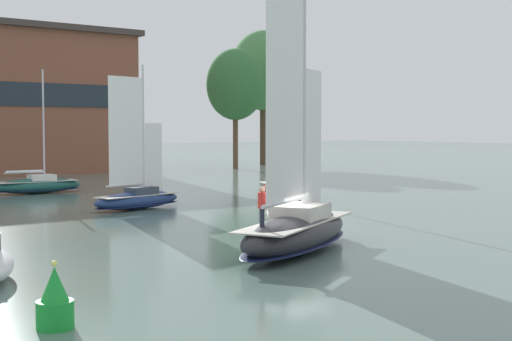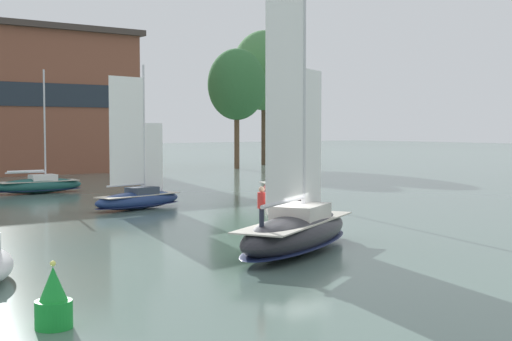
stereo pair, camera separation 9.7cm
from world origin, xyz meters
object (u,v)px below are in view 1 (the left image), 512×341
Objects in this scene: tree_shore_left at (235,85)px; sailboat_moored_near_marina at (299,166)px; sailboat_main at (297,227)px; channel_buoy at (55,302)px; sailboat_moored_far_slip at (283,190)px; sailboat_moored_outer_mooring at (138,197)px; sailboat_moored_mid_channel at (38,185)px; tree_shore_center at (263,71)px.

tree_shore_left reaches higher than sailboat_moored_near_marina.
sailboat_main reaches higher than channel_buoy.
sailboat_main is 22.09m from sailboat_moored_far_slip.
tree_shore_left is at bearing 47.04° from sailboat_moored_outer_mooring.
tree_shore_left is at bearing 112.08° from sailboat_moored_near_marina.
sailboat_main is 1.63× the size of sailboat_moored_near_marina.
tree_shore_left is 40.41m from sailboat_moored_mid_channel.
sailboat_moored_far_slip is at bearing 52.67° from sailboat_main.
sailboat_moored_mid_channel is (-33.78, -19.55, -10.45)m from tree_shore_left.
sailboat_moored_near_marina is at bearing 35.86° from sailboat_moored_outer_mooring.
sailboat_moored_mid_channel is (0.67, 34.31, -0.38)m from sailboat_main.
tree_shore_left is at bearing 57.39° from sailboat_main.
sailboat_moored_mid_channel is 41.91m from channel_buoy.
channel_buoy is (-47.46, -59.17, -10.42)m from tree_shore_left.
sailboat_moored_outer_mooring is at bearing -84.97° from sailboat_moored_mid_channel.
tree_shore_left is 1.91× the size of sailboat_moored_near_marina.
tree_shore_center is at bearing 54.49° from sailboat_moored_far_slip.
tree_shore_center is 1.44× the size of sailboat_main.
sailboat_moored_far_slip is at bearing -120.12° from tree_shore_left.
channel_buoy is (-56.46, -65.00, -13.04)m from tree_shore_center.
sailboat_moored_far_slip is (13.39, 17.56, -0.28)m from sailboat_main.
sailboat_moored_far_slip is at bearing -131.86° from sailboat_moored_near_marina.
tree_shore_left is 0.81× the size of tree_shore_center.
tree_shore_center reaches higher than sailboat_moored_near_marina.
sailboat_moored_outer_mooring is (1.35, -15.28, 0.11)m from sailboat_moored_mid_channel.
tree_shore_left is 64.72m from sailboat_main.
sailboat_moored_far_slip is 11.47m from sailboat_moored_outer_mooring.
tree_shore_center is 59.48m from sailboat_moored_outer_mooring.
channel_buoy is at bearing -135.38° from sailboat_moored_near_marina.
sailboat_moored_outer_mooring is (-32.44, -34.84, -10.34)m from tree_shore_left.
sailboat_moored_mid_channel is 0.87× the size of sailboat_moored_far_slip.
sailboat_moored_outer_mooring is 5.20× the size of channel_buoy.
channel_buoy is at bearing -139.09° from sailboat_moored_far_slip.
sailboat_moored_near_marina is (38.03, 45.05, -0.51)m from sailboat_main.
tree_shore_center reaches higher than sailboat_moored_outer_mooring.
channel_buoy is at bearing -128.73° from tree_shore_left.
channel_buoy is at bearing -130.98° from tree_shore_center.
sailboat_moored_outer_mooring is at bearing 58.31° from channel_buoy.
sailboat_moored_far_slip reaches higher than sailboat_moored_outer_mooring.
sailboat_main is at bearing -96.04° from sailboat_moored_outer_mooring.
tree_shore_center is at bearing 44.46° from sailboat_moored_outer_mooring.
sailboat_moored_near_marina is at bearing 49.83° from sailboat_main.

